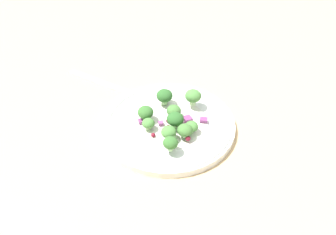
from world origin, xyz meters
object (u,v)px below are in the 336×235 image
Objects in this scene: broccoli_floret_2 at (175,119)px; fork at (112,86)px; broccoli_floret_0 at (164,96)px; broccoli_floret_1 at (193,96)px; plate at (168,126)px.

broccoli_floret_2 is 0.16× the size of fork.
broccoli_floret_0 and broccoli_floret_2 have the same top height.
broccoli_floret_0 is 5.30cm from broccoli_floret_1.
broccoli_floret_0 is at bearing 151.32° from fork.
broccoli_floret_2 is (-1.33, 1.04, 2.43)cm from plate.
broccoli_floret_2 is at bearing 66.79° from broccoli_floret_1.
broccoli_floret_0 is 12.99cm from fork.
broccoli_floret_1 is at bearing 179.37° from broccoli_floret_0.
plate is at bearing 138.06° from fork.
plate is 7.97× the size of broccoli_floret_2.
fork is (11.08, -6.06, -3.06)cm from broccoli_floret_0.
broccoli_floret_0 is 1.01× the size of broccoli_floret_2.
broccoli_floret_1 is 17.81cm from fork.
broccoli_floret_2 reaches higher than fork.
broccoli_floret_0 is at bearing -0.63° from broccoli_floret_1.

